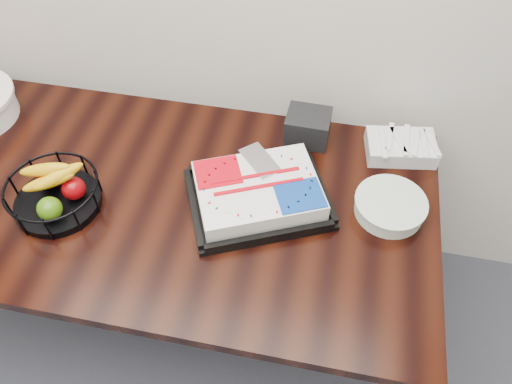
% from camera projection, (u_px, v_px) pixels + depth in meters
% --- Properties ---
extents(table, '(1.80, 0.90, 0.75)m').
position_uv_depth(table, '(156.00, 210.00, 1.66)').
color(table, black).
rests_on(table, ground).
extents(cake_tray, '(0.52, 0.48, 0.09)m').
position_uv_depth(cake_tray, '(258.00, 193.00, 1.54)').
color(cake_tray, black).
rests_on(cake_tray, table).
extents(fruit_basket, '(0.28, 0.28, 0.15)m').
position_uv_depth(fruit_basket, '(54.00, 192.00, 1.51)').
color(fruit_basket, black).
rests_on(fruit_basket, table).
extents(plate_stack, '(0.22, 0.22, 0.05)m').
position_uv_depth(plate_stack, '(390.00, 206.00, 1.52)').
color(plate_stack, white).
rests_on(plate_stack, table).
extents(fork_bag, '(0.25, 0.18, 0.06)m').
position_uv_depth(fork_bag, '(401.00, 147.00, 1.68)').
color(fork_bag, silver).
rests_on(fork_bag, table).
extents(napkin_box, '(0.15, 0.13, 0.11)m').
position_uv_depth(napkin_box, '(308.00, 127.00, 1.72)').
color(napkin_box, black).
rests_on(napkin_box, table).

